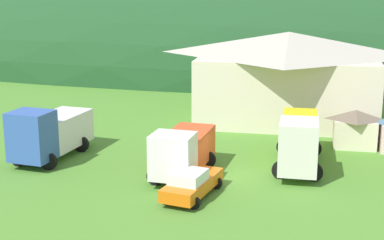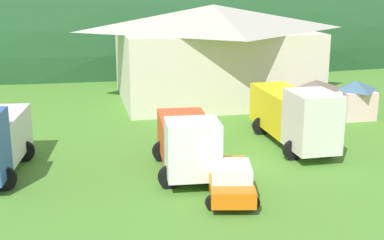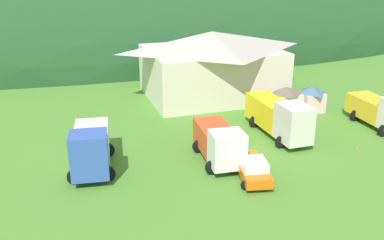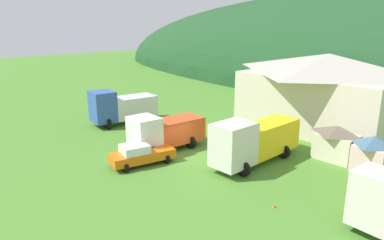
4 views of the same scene
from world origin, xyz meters
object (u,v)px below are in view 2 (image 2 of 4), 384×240
object	(u,v)px
play_shed_cream	(315,99)
service_pickup_orange	(230,179)
play_shed_pink	(355,99)
heavy_rig_white	(187,141)
flatbed_truck_yellow	(294,114)
depot_building	(213,51)

from	to	relation	value
play_shed_cream	service_pickup_orange	bearing A→B (deg)	-128.73
play_shed_pink	heavy_rig_white	distance (m)	16.10
heavy_rig_white	flatbed_truck_yellow	bearing A→B (deg)	118.78
service_pickup_orange	play_shed_cream	bearing A→B (deg)	153.21
depot_building	heavy_rig_white	xyz separation A→B (m)	(-5.65, -16.73, -2.22)
service_pickup_orange	flatbed_truck_yellow	bearing A→B (deg)	150.28
depot_building	heavy_rig_white	world-z (taller)	depot_building
depot_building	play_shed_cream	distance (m)	9.89
heavy_rig_white	flatbed_truck_yellow	distance (m)	7.66
flatbed_truck_yellow	heavy_rig_white	bearing A→B (deg)	-65.80
play_shed_cream	play_shed_pink	size ratio (longest dim) A/B	1.21
play_shed_pink	service_pickup_orange	size ratio (longest dim) A/B	0.52
play_shed_cream	play_shed_pink	xyz separation A→B (m)	(2.86, -0.33, -0.05)
flatbed_truck_yellow	service_pickup_orange	world-z (taller)	flatbed_truck_yellow
heavy_rig_white	play_shed_pink	bearing A→B (deg)	125.90
play_shed_cream	flatbed_truck_yellow	distance (m)	6.81
play_shed_cream	play_shed_pink	world-z (taller)	play_shed_cream
play_shed_pink	flatbed_truck_yellow	world-z (taller)	flatbed_truck_yellow
heavy_rig_white	service_pickup_orange	bearing A→B (deg)	25.25
depot_building	service_pickup_orange	distance (m)	20.73
service_pickup_orange	play_shed_pink	bearing A→B (deg)	145.02
play_shed_pink	heavy_rig_white	xyz separation A→B (m)	(-13.74, -8.39, 0.29)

